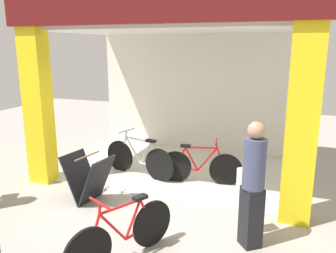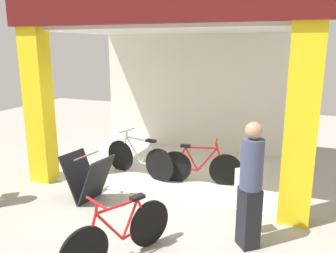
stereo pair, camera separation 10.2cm
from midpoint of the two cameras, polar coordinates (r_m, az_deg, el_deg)
ground_plane at (r=6.39m, az=-2.15°, el=-11.67°), size 18.53×18.53×0.00m
shop_facade at (r=7.30m, az=2.61°, el=8.18°), size 5.47×3.52×3.86m
bicycle_inside_0 at (r=6.86m, az=5.75°, el=-6.65°), size 1.63×0.45×0.90m
bicycle_inside_1 at (r=7.25m, az=-4.36°, el=-5.32°), size 1.71×0.55×0.96m
bicycle_parked_0 at (r=4.61m, az=-7.36°, el=-17.27°), size 0.77×1.50×0.91m
sandwich_board_sign at (r=6.26m, az=-12.66°, el=-8.32°), size 0.86×0.71×0.86m
pedestrian_0 at (r=4.76m, az=14.07°, el=-9.32°), size 0.47×0.52×1.75m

